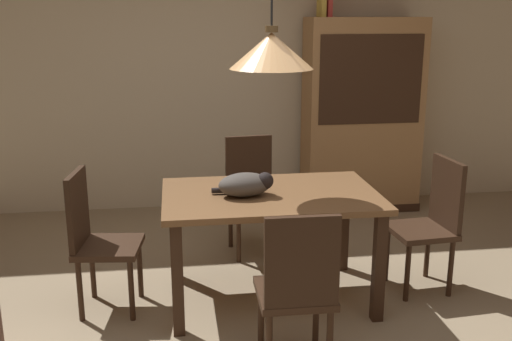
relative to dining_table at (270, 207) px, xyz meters
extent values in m
plane|color=#998466|center=(-0.11, -0.51, -0.65)|extent=(10.00, 10.00, 0.00)
cube|color=beige|center=(-0.11, 2.14, 0.80)|extent=(6.40, 0.10, 2.90)
cube|color=brown|center=(0.00, 0.00, 0.08)|extent=(1.40, 0.90, 0.04)
cube|color=#382316|center=(-0.62, -0.39, -0.29)|extent=(0.07, 0.07, 0.71)
cube|color=#382316|center=(0.62, -0.39, -0.29)|extent=(0.07, 0.07, 0.71)
cube|color=#382316|center=(-0.62, 0.39, -0.29)|extent=(0.07, 0.07, 0.71)
cube|color=#382316|center=(0.62, 0.39, -0.29)|extent=(0.07, 0.07, 0.71)
cube|color=#382316|center=(0.00, -0.80, -0.22)|extent=(0.41, 0.41, 0.04)
cube|color=#322014|center=(0.00, -0.98, 0.04)|extent=(0.38, 0.04, 0.48)
cylinder|color=#382316|center=(0.16, -0.64, -0.44)|extent=(0.04, 0.04, 0.41)
cylinder|color=#382316|center=(-0.16, -0.64, -0.44)|extent=(0.04, 0.04, 0.41)
cube|color=#382316|center=(0.00, 0.80, -0.22)|extent=(0.44, 0.44, 0.04)
cube|color=#322014|center=(-0.02, 0.98, 0.04)|extent=(0.38, 0.07, 0.48)
cylinder|color=#382316|center=(-0.14, 0.62, -0.44)|extent=(0.04, 0.04, 0.41)
cylinder|color=#382316|center=(0.18, 0.66, -0.44)|extent=(0.04, 0.04, 0.41)
cylinder|color=#382316|center=(-0.18, 0.94, -0.44)|extent=(0.04, 0.04, 0.41)
cylinder|color=#382316|center=(0.14, 0.98, -0.44)|extent=(0.04, 0.04, 0.41)
cube|color=#382316|center=(-1.05, 0.00, -0.22)|extent=(0.44, 0.44, 0.04)
cube|color=#322014|center=(-1.23, 0.02, 0.04)|extent=(0.08, 0.38, 0.48)
cylinder|color=#382316|center=(-0.91, -0.18, -0.44)|extent=(0.04, 0.04, 0.41)
cylinder|color=#382316|center=(-0.87, 0.14, -0.44)|extent=(0.04, 0.04, 0.41)
cylinder|color=#382316|center=(-1.23, -0.14, -0.44)|extent=(0.04, 0.04, 0.41)
cylinder|color=#382316|center=(-1.19, 0.18, -0.44)|extent=(0.04, 0.04, 0.41)
cube|color=#382316|center=(1.05, 0.00, -0.22)|extent=(0.43, 0.43, 0.04)
cube|color=#322014|center=(1.23, 0.01, 0.04)|extent=(0.07, 0.38, 0.48)
cylinder|color=#382316|center=(0.88, 0.15, -0.44)|extent=(0.04, 0.04, 0.41)
cylinder|color=#382316|center=(0.90, -0.17, -0.44)|extent=(0.04, 0.04, 0.41)
cylinder|color=#382316|center=(1.20, 0.17, -0.44)|extent=(0.04, 0.04, 0.41)
cylinder|color=#382316|center=(1.22, -0.15, -0.44)|extent=(0.04, 0.04, 0.41)
ellipsoid|color=#4C4742|center=(-0.17, -0.04, 0.18)|extent=(0.37, 0.26, 0.15)
sphere|color=black|center=(-0.05, -0.06, 0.20)|extent=(0.11, 0.11, 0.11)
cylinder|color=black|center=(-0.29, 0.02, 0.13)|extent=(0.18, 0.04, 0.04)
cone|color=#E0A86B|center=(0.00, 0.00, 1.01)|extent=(0.52, 0.52, 0.22)
cylinder|color=#513D23|center=(0.00, 0.00, 1.14)|extent=(0.08, 0.08, 0.04)
cube|color=#A87A4C|center=(1.19, 1.81, 0.28)|extent=(1.10, 0.44, 1.85)
cube|color=#382316|center=(1.19, 1.58, 0.65)|extent=(0.97, 0.01, 0.81)
cube|color=#382316|center=(1.19, 1.81, -0.61)|extent=(1.12, 0.45, 0.08)
cube|color=gold|center=(0.76, 1.81, 1.29)|extent=(0.04, 0.20, 0.18)
cube|color=#B73833|center=(0.82, 1.81, 1.34)|extent=(0.04, 0.22, 0.28)
camera|label=1|loc=(-0.61, -3.62, 1.23)|focal=41.30mm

